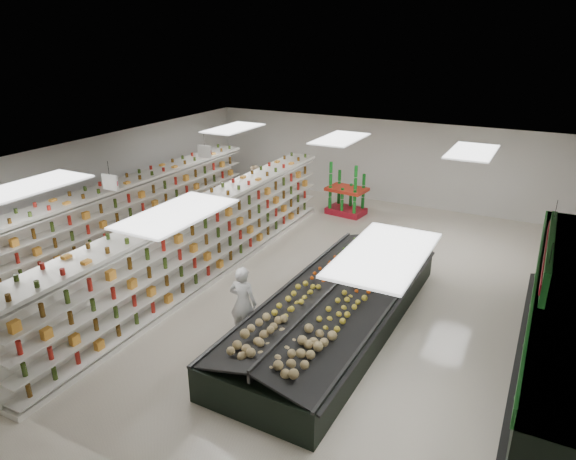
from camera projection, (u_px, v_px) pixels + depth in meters
The scene contains 14 objects.
floor at pixel (280, 279), 13.98m from camera, with size 16.00×16.00×0.00m, color beige.
ceiling at pixel (279, 165), 12.82m from camera, with size 14.00×16.00×0.02m, color white.
wall_back at pixel (377, 161), 20.01m from camera, with size 14.00×0.02×3.20m, color silver.
wall_left at pixel (88, 189), 16.43m from camera, with size 0.02×16.00×3.20m, color silver.
produce_wall_case at pixel (552, 326), 9.47m from camera, with size 0.93×8.00×2.20m.
aisle_sign_near at pixel (110, 182), 12.98m from camera, with size 0.52×0.06×0.75m.
aisle_sign_far at pixel (205, 152), 16.28m from camera, with size 0.52×0.06×0.75m.
hortifruti_banner at pixel (549, 253), 9.08m from camera, with size 0.12×3.20×0.95m.
gondola_left at pixel (118, 221), 15.46m from camera, with size 0.95×12.18×2.11m.
gondola_center at pixel (205, 243), 13.84m from camera, with size 1.08×12.41×2.15m.
produce_island at pixel (336, 306), 11.63m from camera, with size 2.81×7.39×1.10m.
soda_endcap at pixel (347, 191), 18.69m from camera, with size 1.49×1.10×1.78m.
shopper_main at pixel (243, 303), 11.07m from camera, with size 0.62×0.41×1.70m, color white.
shopper_background at pixel (256, 189), 18.87m from camera, with size 0.86×0.53×1.78m, color #A37F64.
Camera 1 is at (6.00, -11.01, 6.33)m, focal length 32.00 mm.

